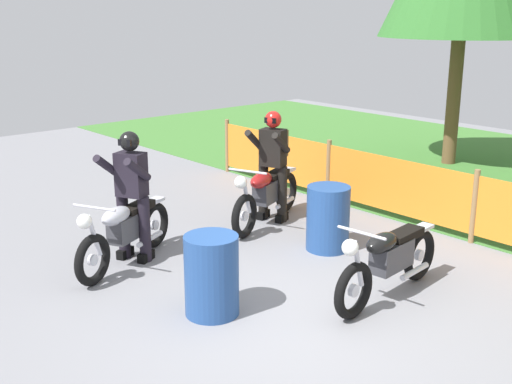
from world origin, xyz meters
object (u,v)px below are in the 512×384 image
object	(u,v)px
spare_drum	(328,218)
motorcycle_third	(266,194)
rider_third	(273,160)
oil_drum	(212,275)
rider_lead	(131,192)
motorcycle_lead	(125,231)
motorcycle_trailing	(389,260)

from	to	relation	value
spare_drum	motorcycle_third	bearing A→B (deg)	175.97
spare_drum	rider_third	bearing A→B (deg)	167.99
oil_drum	spare_drum	size ratio (longest dim) A/B	1.00
rider_lead	motorcycle_lead	bearing A→B (deg)	0.57
motorcycle_trailing	spare_drum	world-z (taller)	motorcycle_trailing
motorcycle_third	rider_lead	bearing A→B (deg)	-22.64
motorcycle_lead	oil_drum	size ratio (longest dim) A/B	2.09
motorcycle_lead	spare_drum	size ratio (longest dim) A/B	2.09
motorcycle_third	rider_third	distance (m)	0.53
motorcycle_lead	spare_drum	world-z (taller)	motorcycle_lead
oil_drum	rider_third	bearing A→B (deg)	125.73
rider_third	motorcycle_lead	bearing A→B (deg)	-18.78
motorcycle_third	oil_drum	distance (m)	3.04
motorcycle_trailing	oil_drum	distance (m)	1.99
spare_drum	rider_lead	bearing A→B (deg)	-122.97
rider_lead	oil_drum	bearing A→B (deg)	58.88
motorcycle_trailing	rider_lead	xyz separation A→B (m)	(-2.89, -1.53, 0.46)
motorcycle_trailing	motorcycle_third	size ratio (longest dim) A/B	1.02
motorcycle_lead	oil_drum	bearing A→B (deg)	64.09
motorcycle_third	oil_drum	world-z (taller)	motorcycle_third
rider_lead	motorcycle_third	bearing A→B (deg)	152.75
motorcycle_trailing	spare_drum	xyz separation A→B (m)	(-1.49, 0.63, -0.02)
motorcycle_trailing	rider_third	xyz separation A→B (m)	(-2.90, 0.93, 0.49)
motorcycle_third	motorcycle_lead	bearing A→B (deg)	-20.52
motorcycle_third	rider_third	xyz separation A→B (m)	(-0.08, 0.21, 0.48)
motorcycle_third	rider_third	world-z (taller)	rider_third
oil_drum	motorcycle_trailing	bearing A→B (deg)	59.84
motorcycle_lead	oil_drum	distance (m)	1.81
motorcycle_trailing	rider_lead	size ratio (longest dim) A/B	1.18
motorcycle_trailing	spare_drum	bearing A→B (deg)	-118.51
motorcycle_trailing	rider_third	size ratio (longest dim) A/B	1.18
rider_lead	oil_drum	distance (m)	1.96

